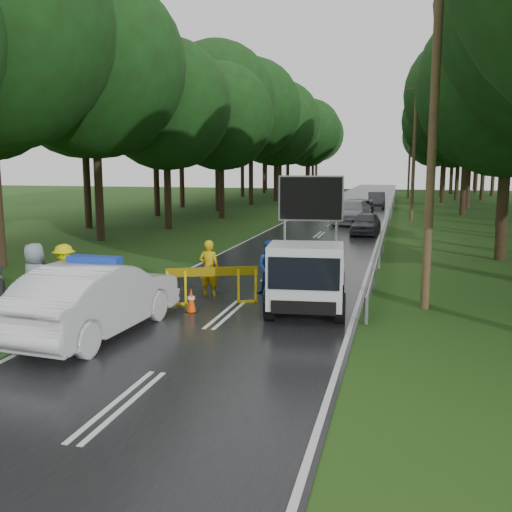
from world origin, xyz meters
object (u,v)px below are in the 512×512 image
(queue_car_third, at_px, (359,207))
(queue_car_fourth, at_px, (376,200))
(officer, at_px, (209,268))
(queue_car_first, at_px, (366,223))
(work_truck, at_px, (308,275))
(queue_car_second, at_px, (352,212))
(civilian, at_px, (270,268))
(barrier, at_px, (212,276))
(police_sedan, at_px, (96,299))

(queue_car_third, relative_size, queue_car_fourth, 1.07)
(queue_car_fourth, bearing_deg, queue_car_third, -99.71)
(officer, distance_m, queue_car_first, 17.39)
(officer, bearing_deg, work_truck, 165.73)
(queue_car_second, distance_m, queue_car_fourth, 15.01)
(civilian, distance_m, queue_car_third, 28.34)
(barrier, xyz_separation_m, civilian, (1.34, 1.66, 0.02))
(police_sedan, distance_m, queue_car_fourth, 42.69)
(queue_car_second, bearing_deg, work_truck, -80.95)
(barrier, xyz_separation_m, queue_car_second, (1.97, 23.99, -0.05))
(queue_car_second, bearing_deg, police_sedan, -90.45)
(officer, bearing_deg, police_sedan, 75.41)
(work_truck, bearing_deg, queue_car_third, 85.44)
(police_sedan, distance_m, officer, 4.64)
(barrier, relative_size, queue_car_fourth, 0.56)
(queue_car_third, bearing_deg, police_sedan, -96.24)
(civilian, bearing_deg, queue_car_third, 82.13)
(police_sedan, bearing_deg, civilian, -116.96)
(queue_car_first, bearing_deg, queue_car_fourth, 93.89)
(police_sedan, xyz_separation_m, queue_car_second, (3.67, 27.45, -0.09))
(queue_car_fourth, bearing_deg, officer, -98.59)
(officer, bearing_deg, civilian, -158.13)
(barrier, xyz_separation_m, queue_car_third, (1.98, 29.99, -0.17))
(queue_car_second, distance_m, queue_car_third, 6.00)
(officer, xyz_separation_m, queue_car_fourth, (3.38, 37.97, -0.15))
(civilian, bearing_deg, police_sedan, -127.27)
(barrier, distance_m, civilian, 2.13)
(police_sedan, xyz_separation_m, queue_car_fourth, (4.66, 42.43, -0.15))
(police_sedan, relative_size, civilian, 3.16)
(officer, xyz_separation_m, civilian, (1.77, 0.66, -0.02))
(officer, bearing_deg, queue_car_third, -93.37)
(queue_car_first, height_order, queue_car_third, queue_car_third)
(police_sedan, height_order, work_truck, work_truck)
(work_truck, xyz_separation_m, queue_car_second, (-0.78, 23.88, -0.21))
(officer, bearing_deg, barrier, 114.59)
(police_sedan, relative_size, queue_car_second, 1.00)
(work_truck, distance_m, officer, 3.31)
(civilian, bearing_deg, queue_car_first, 76.69)
(queue_car_first, height_order, queue_car_second, queue_car_second)
(queue_car_third, bearing_deg, officer, -94.70)
(queue_car_first, bearing_deg, queue_car_second, 105.24)
(queue_car_third, bearing_deg, barrier, -93.73)
(barrier, relative_size, civilian, 1.45)
(barrier, distance_m, queue_car_second, 24.07)
(queue_car_first, bearing_deg, police_sedan, -100.01)
(officer, bearing_deg, queue_car_fourth, -93.72)
(queue_car_third, bearing_deg, civilian, -91.25)
(work_truck, bearing_deg, queue_car_fourth, 83.65)
(police_sedan, relative_size, queue_car_third, 1.14)
(civilian, relative_size, queue_car_third, 0.36)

